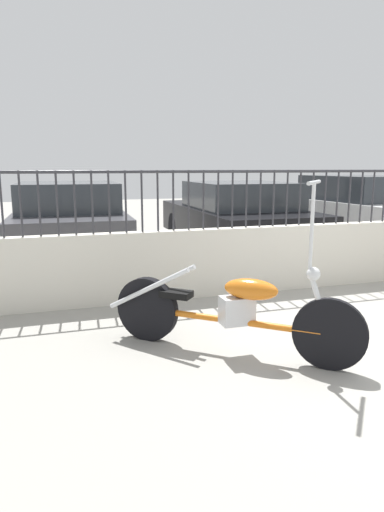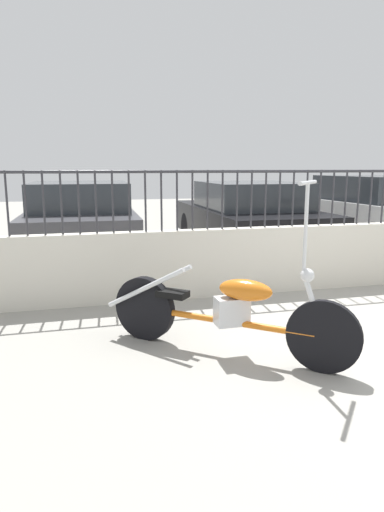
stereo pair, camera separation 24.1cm
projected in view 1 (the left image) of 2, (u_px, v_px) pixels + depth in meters
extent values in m
cube|color=beige|center=(310.00, 256.00, 6.17)|extent=(9.74, 0.18, 0.85)
cylinder|color=#2D2D33|center=(2.00, 205.00, 4.89)|extent=(0.02, 0.02, 0.72)
cylinder|color=#2D2D33|center=(21.00, 204.00, 4.94)|extent=(0.02, 0.02, 0.72)
cylinder|color=#2D2D33|center=(39.00, 204.00, 5.00)|extent=(0.02, 0.02, 0.72)
cylinder|color=#2D2D33|center=(57.00, 203.00, 5.06)|extent=(0.02, 0.02, 0.72)
cylinder|color=#2D2D33|center=(75.00, 203.00, 5.11)|extent=(0.02, 0.02, 0.72)
cylinder|color=#2D2D33|center=(92.00, 202.00, 5.17)|extent=(0.02, 0.02, 0.72)
cylinder|color=#2D2D33|center=(109.00, 202.00, 5.23)|extent=(0.02, 0.02, 0.72)
cylinder|color=#2D2D33|center=(126.00, 202.00, 5.28)|extent=(0.02, 0.02, 0.72)
cylinder|color=#2D2D33|center=(142.00, 201.00, 5.34)|extent=(0.02, 0.02, 0.72)
cylinder|color=#2D2D33|center=(158.00, 201.00, 5.40)|extent=(0.02, 0.02, 0.72)
cylinder|color=#2D2D33|center=(173.00, 201.00, 5.45)|extent=(0.02, 0.02, 0.72)
cylinder|color=#2D2D33|center=(189.00, 200.00, 5.51)|extent=(0.02, 0.02, 0.72)
cylinder|color=#2D2D33|center=(203.00, 200.00, 5.57)|extent=(0.02, 0.02, 0.72)
cylinder|color=#2D2D33|center=(218.00, 200.00, 5.62)|extent=(0.02, 0.02, 0.72)
cylinder|color=#2D2D33|center=(232.00, 199.00, 5.68)|extent=(0.02, 0.02, 0.72)
cylinder|color=#2D2D33|center=(246.00, 199.00, 5.74)|extent=(0.02, 0.02, 0.72)
cylinder|color=#2D2D33|center=(260.00, 199.00, 5.79)|extent=(0.02, 0.02, 0.72)
cylinder|color=#2D2D33|center=(274.00, 198.00, 5.85)|extent=(0.02, 0.02, 0.72)
cylinder|color=#2D2D33|center=(287.00, 198.00, 5.91)|extent=(0.02, 0.02, 0.72)
cylinder|color=#2D2D33|center=(300.00, 198.00, 5.96)|extent=(0.02, 0.02, 0.72)
cylinder|color=#2D2D33|center=(313.00, 197.00, 6.02)|extent=(0.02, 0.02, 0.72)
cylinder|color=#2D2D33|center=(325.00, 197.00, 6.08)|extent=(0.02, 0.02, 0.72)
cylinder|color=#2D2D33|center=(337.00, 197.00, 6.13)|extent=(0.02, 0.02, 0.72)
cylinder|color=#2D2D33|center=(349.00, 197.00, 6.19)|extent=(0.02, 0.02, 0.72)
cylinder|color=#2D2D33|center=(361.00, 196.00, 6.25)|extent=(0.02, 0.02, 0.72)
cylinder|color=#2D2D33|center=(373.00, 196.00, 6.31)|extent=(0.02, 0.02, 0.72)
cylinder|color=#2D2D33|center=(384.00, 196.00, 6.36)|extent=(0.02, 0.02, 0.72)
cylinder|color=#2D2D33|center=(314.00, 171.00, 5.96)|extent=(9.74, 0.04, 0.04)
cylinder|color=black|center=(329.00, 334.00, 3.63)|extent=(0.48, 0.43, 0.59)
cylinder|color=black|center=(147.00, 309.00, 4.28)|extent=(0.51, 0.46, 0.61)
cylinder|color=orange|center=(231.00, 321.00, 3.95)|extent=(1.18, 1.04, 0.06)
cube|color=silver|center=(237.00, 310.00, 3.92)|extent=(0.28, 0.18, 0.24)
ellipsoid|color=orange|center=(251.00, 289.00, 3.83)|extent=(0.48, 0.46, 0.18)
cube|color=black|center=(176.00, 294.00, 4.12)|extent=(0.32, 0.30, 0.06)
cylinder|color=silver|center=(320.00, 303.00, 3.62)|extent=(0.20, 0.18, 0.51)
sphere|color=silver|center=(313.00, 274.00, 3.60)|extent=(0.11, 0.11, 0.11)
cylinder|color=silver|center=(312.00, 228.00, 3.54)|extent=(0.03, 0.03, 0.69)
cylinder|color=silver|center=(314.00, 182.00, 3.47)|extent=(0.36, 0.41, 0.03)
cylinder|color=silver|center=(148.00, 289.00, 4.15)|extent=(0.65, 0.57, 0.47)
cylinder|color=silver|center=(155.00, 285.00, 4.28)|extent=(0.65, 0.57, 0.47)
cylinder|color=black|center=(26.00, 233.00, 9.10)|extent=(0.14, 0.64, 0.64)
cylinder|color=black|center=(111.00, 230.00, 9.54)|extent=(0.14, 0.64, 0.64)
cylinder|color=black|center=(13.00, 255.00, 6.76)|extent=(0.14, 0.64, 0.64)
cylinder|color=black|center=(127.00, 250.00, 7.20)|extent=(0.14, 0.64, 0.64)
cube|color=#38383D|center=(70.00, 227.00, 8.10)|extent=(1.96, 4.05, 0.63)
cube|color=#2D3338|center=(68.00, 196.00, 7.81)|extent=(1.70, 1.97, 0.48)
cylinder|color=black|center=(174.00, 228.00, 9.83)|extent=(0.12, 0.64, 0.64)
cylinder|color=black|center=(250.00, 225.00, 10.33)|extent=(0.12, 0.64, 0.64)
cylinder|color=black|center=(214.00, 248.00, 7.38)|extent=(0.12, 0.64, 0.64)
cylinder|color=black|center=(312.00, 243.00, 7.89)|extent=(0.12, 0.64, 0.64)
cube|color=black|center=(236.00, 223.00, 8.81)|extent=(1.96, 4.23, 0.61)
cube|color=#2D3338|center=(240.00, 195.00, 8.51)|extent=(1.74, 2.04, 0.48)
cylinder|color=black|center=(282.00, 222.00, 10.93)|extent=(0.14, 0.64, 0.64)
cylinder|color=black|center=(341.00, 219.00, 11.51)|extent=(0.14, 0.64, 0.64)
cylinder|color=black|center=(363.00, 238.00, 8.37)|extent=(0.14, 0.64, 0.64)
cube|color=silver|center=(351.00, 215.00, 9.89)|extent=(2.04, 4.57, 0.68)
cube|color=#2D3338|center=(360.00, 188.00, 9.57)|extent=(1.74, 2.23, 0.51)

